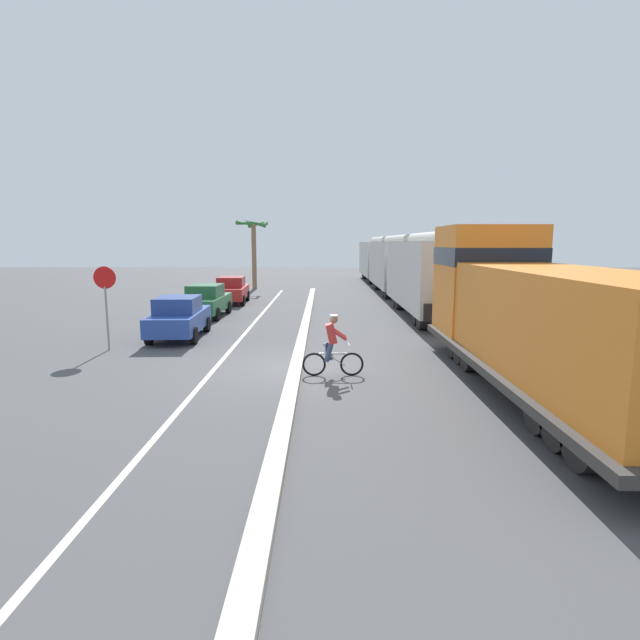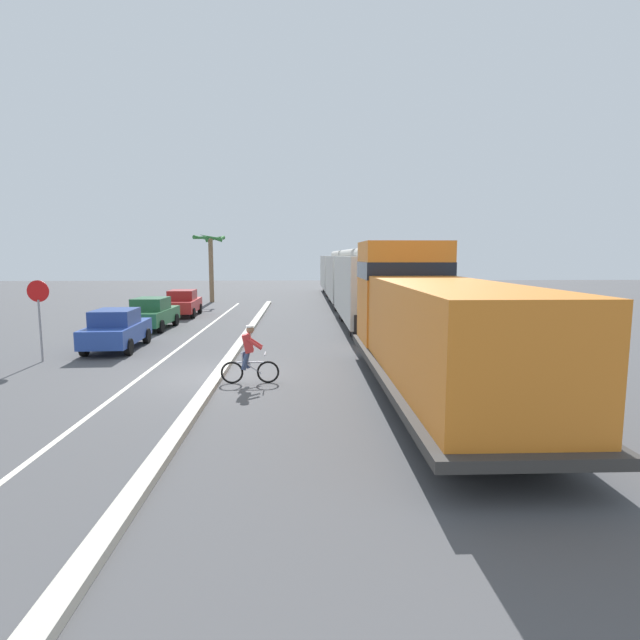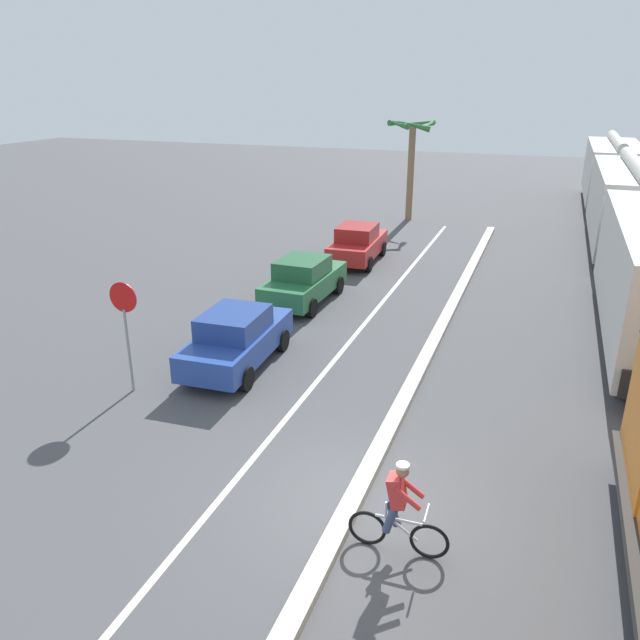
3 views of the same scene
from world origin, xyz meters
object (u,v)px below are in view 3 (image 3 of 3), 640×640
at_px(parked_car_red, 358,243).
at_px(cyclist, 398,510).
at_px(hopper_car_middle, 628,205).
at_px(parked_car_blue, 237,338).
at_px(palm_tree_near, 412,145).
at_px(stop_sign, 125,316).
at_px(hopper_car_trailing, 612,172).
at_px(parked_car_green, 304,280).

relative_size(parked_car_red, cyclist, 2.49).
bearing_deg(hopper_car_middle, parked_car_blue, -122.18).
xyz_separation_m(parked_car_blue, palm_tree_near, (0.12, 20.47, 3.24)).
bearing_deg(stop_sign, hopper_car_middle, 56.97).
xyz_separation_m(cyclist, palm_tree_near, (-5.71, 26.03, 3.24)).
distance_m(parked_car_blue, parked_car_red, 11.13).
relative_size(cyclist, stop_sign, 0.60).
distance_m(hopper_car_middle, parked_car_blue, 20.38).
xyz_separation_m(cyclist, stop_sign, (-7.65, 3.33, 1.21)).
xyz_separation_m(hopper_car_middle, parked_car_red, (-10.82, -6.09, -1.26)).
xyz_separation_m(hopper_car_trailing, parked_car_green, (-11.06, -23.31, -1.26)).
bearing_deg(hopper_car_trailing, parked_car_green, -115.38).
bearing_deg(palm_tree_near, cyclist, -77.62).
bearing_deg(hopper_car_middle, hopper_car_trailing, 90.00).
xyz_separation_m(parked_car_green, parked_car_red, (0.24, 5.63, 0.00)).
bearing_deg(hopper_car_middle, parked_car_red, -150.65).
relative_size(parked_car_blue, parked_car_red, 1.00).
distance_m(parked_car_blue, palm_tree_near, 20.72).
relative_size(parked_car_blue, parked_car_green, 1.01).
height_order(parked_car_green, cyclist, cyclist).
relative_size(hopper_car_trailing, parked_car_blue, 2.48).
height_order(hopper_car_trailing, cyclist, hopper_car_trailing).
relative_size(parked_car_blue, stop_sign, 1.48).
xyz_separation_m(parked_car_blue, cyclist, (5.84, -5.56, 0.00)).
relative_size(parked_car_green, palm_tree_near, 0.77).
relative_size(hopper_car_middle, parked_car_red, 2.48).
distance_m(parked_car_blue, stop_sign, 3.12).
bearing_deg(stop_sign, parked_car_red, 82.23).
xyz_separation_m(parked_car_blue, parked_car_green, (-0.23, 5.50, 0.00)).
xyz_separation_m(hopper_car_middle, parked_car_blue, (-10.84, -17.22, -1.26)).
bearing_deg(stop_sign, palm_tree_near, 85.12).
height_order(hopper_car_middle, parked_car_blue, hopper_car_middle).
relative_size(hopper_car_trailing, stop_sign, 3.68).
height_order(cyclist, palm_tree_near, palm_tree_near).
distance_m(cyclist, palm_tree_near, 26.84).
height_order(parked_car_blue, palm_tree_near, palm_tree_near).
bearing_deg(hopper_car_trailing, hopper_car_middle, -90.00).
height_order(cyclist, stop_sign, stop_sign).
xyz_separation_m(hopper_car_middle, palm_tree_near, (-10.71, 3.25, 1.98)).
xyz_separation_m(hopper_car_trailing, parked_car_red, (-10.82, -17.69, -1.26)).
relative_size(hopper_car_middle, parked_car_blue, 2.48).
distance_m(hopper_car_trailing, parked_car_green, 25.84).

